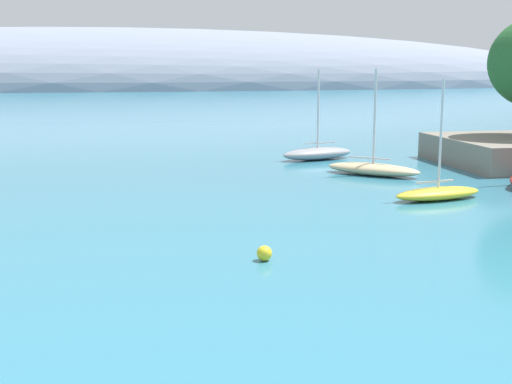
% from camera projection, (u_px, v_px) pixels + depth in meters
% --- Properties ---
extents(distant_ridge, '(364.16, 81.96, 39.05)m').
position_uv_depth(distant_ridge, '(102.00, 88.00, 227.85)').
color(distant_ridge, gray).
rests_on(distant_ridge, ground).
extents(sailboat_sand_mid_mooring, '(6.39, 6.17, 7.28)m').
position_uv_depth(sailboat_sand_mid_mooring, '(373.00, 168.00, 47.45)').
color(sailboat_sand_mid_mooring, '#C6B284').
rests_on(sailboat_sand_mid_mooring, water).
extents(sailboat_yellow_outer_mooring, '(5.77, 2.75, 6.82)m').
position_uv_depth(sailboat_yellow_outer_mooring, '(438.00, 193.00, 38.82)').
color(sailboat_yellow_outer_mooring, yellow).
rests_on(sailboat_yellow_outer_mooring, water).
extents(sailboat_grey_end_of_line, '(6.63, 3.83, 7.20)m').
position_uv_depth(sailboat_grey_end_of_line, '(318.00, 153.00, 55.20)').
color(sailboat_grey_end_of_line, gray).
rests_on(sailboat_grey_end_of_line, water).
extents(mooring_buoy_yellow, '(0.61, 0.61, 0.61)m').
position_uv_depth(mooring_buoy_yellow, '(264.00, 253.00, 26.75)').
color(mooring_buoy_yellow, yellow).
rests_on(mooring_buoy_yellow, water).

